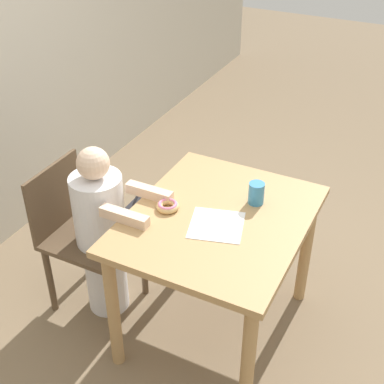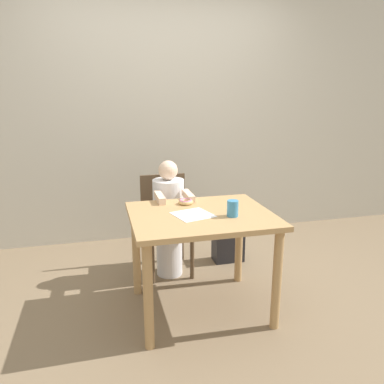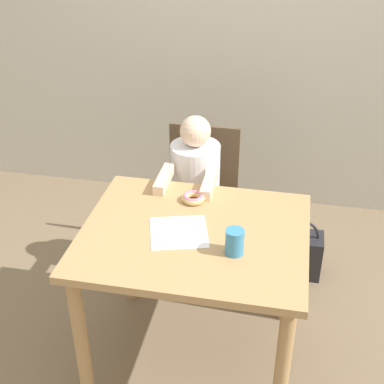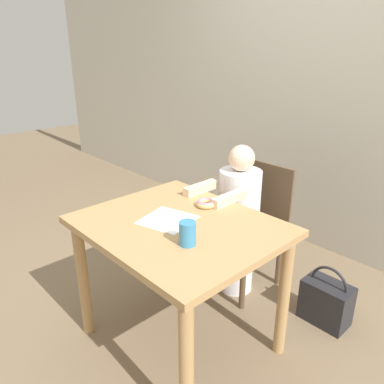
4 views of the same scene
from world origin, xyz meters
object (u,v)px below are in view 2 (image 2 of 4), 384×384
at_px(chair, 166,221).
at_px(cup, 233,208).
at_px(handbag, 228,246).
at_px(donut, 186,202).
at_px(child_figure, 169,220).

relative_size(chair, cup, 7.63).
height_order(handbag, cup, cup).
xyz_separation_m(donut, cup, (0.23, -0.35, 0.04)).
xyz_separation_m(chair, child_figure, (0.00, -0.12, 0.05)).
distance_m(child_figure, cup, 0.81).
height_order(chair, child_figure, child_figure).
distance_m(handbag, cup, 1.09).
relative_size(donut, cup, 0.99).
xyz_separation_m(child_figure, cup, (0.29, -0.70, 0.29)).
height_order(chair, donut, chair).
xyz_separation_m(donut, handbag, (0.52, 0.49, -0.61)).
distance_m(child_figure, handbag, 0.69).
height_order(donut, handbag, donut).
xyz_separation_m(chair, donut, (0.06, -0.47, 0.30)).
bearing_deg(cup, child_figure, 112.76).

